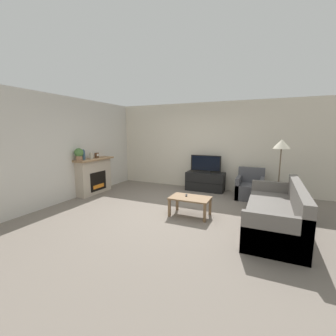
% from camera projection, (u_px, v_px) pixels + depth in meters
% --- Properties ---
extents(ground_plane, '(24.00, 24.00, 0.00)m').
position_uv_depth(ground_plane, '(171.00, 210.00, 5.20)').
color(ground_plane, slate).
extents(wall_back, '(12.00, 0.06, 2.70)m').
position_uv_depth(wall_back, '(201.00, 146.00, 7.15)').
color(wall_back, beige).
rests_on(wall_back, ground).
extents(wall_left, '(0.06, 12.00, 2.70)m').
position_uv_depth(wall_left, '(76.00, 149.00, 6.12)').
color(wall_left, beige).
rests_on(wall_left, ground).
extents(fireplace, '(0.42, 1.29, 1.04)m').
position_uv_depth(fireplace, '(94.00, 176.00, 6.58)').
color(fireplace, '#B7A893').
rests_on(fireplace, ground).
extents(mantel_vase_left, '(0.09, 0.09, 0.29)m').
position_uv_depth(mantel_vase_left, '(83.00, 155.00, 6.13)').
color(mantel_vase_left, '#385670').
rests_on(mantel_vase_left, fireplace).
extents(mantel_vase_centre_left, '(0.11, 0.11, 0.19)m').
position_uv_depth(mantel_vase_centre_left, '(91.00, 156.00, 6.40)').
color(mantel_vase_centre_left, beige).
rests_on(mantel_vase_centre_left, fireplace).
extents(mantel_clock, '(0.08, 0.11, 0.15)m').
position_uv_depth(mantel_clock, '(97.00, 155.00, 6.60)').
color(mantel_clock, brown).
rests_on(mantel_clock, fireplace).
extents(potted_plant, '(0.24, 0.24, 0.33)m').
position_uv_depth(potted_plant, '(79.00, 154.00, 5.98)').
color(potted_plant, '#936B4C').
rests_on(potted_plant, fireplace).
extents(tv_stand, '(1.15, 0.50, 0.57)m').
position_uv_depth(tv_stand, '(205.00, 181.00, 6.93)').
color(tv_stand, black).
rests_on(tv_stand, ground).
extents(tv, '(0.93, 0.18, 0.52)m').
position_uv_depth(tv, '(206.00, 165.00, 6.84)').
color(tv, black).
rests_on(tv, tv_stand).
extents(armchair, '(0.70, 0.76, 0.82)m').
position_uv_depth(armchair, '(250.00, 188.00, 6.13)').
color(armchair, '#4C4C51').
rests_on(armchair, ground).
extents(coffee_table, '(0.85, 0.53, 0.41)m').
position_uv_depth(coffee_table, '(190.00, 200.00, 4.82)').
color(coffee_table, brown).
rests_on(coffee_table, ground).
extents(remote, '(0.09, 0.15, 0.02)m').
position_uv_depth(remote, '(186.00, 195.00, 4.93)').
color(remote, black).
rests_on(remote, coffee_table).
extents(couch, '(0.93, 2.40, 0.85)m').
position_uv_depth(couch, '(276.00, 214.00, 4.19)').
color(couch, '#66605B').
rests_on(couch, ground).
extents(floor_lamp, '(0.40, 0.40, 1.62)m').
position_uv_depth(floor_lamp, '(281.00, 147.00, 5.35)').
color(floor_lamp, black).
rests_on(floor_lamp, ground).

